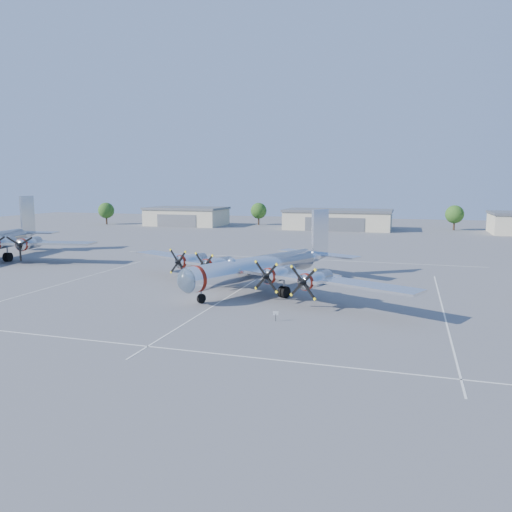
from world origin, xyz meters
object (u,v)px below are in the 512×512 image
(hangar_west, at_px, (187,216))
(tree_west, at_px, (259,211))
(hangar_center, at_px, (338,219))
(info_placard, at_px, (276,314))
(tree_east, at_px, (455,214))
(main_bomber_b29, at_px, (262,289))
(tree_far_west, at_px, (106,210))

(hangar_west, xyz_separation_m, tree_west, (20.00, 8.04, 1.51))
(tree_west, bearing_deg, hangar_center, -17.82)
(info_placard, bearing_deg, hangar_west, 101.69)
(tree_east, height_order, main_bomber_b29, tree_east)
(hangar_center, distance_m, info_placard, 94.65)
(hangar_center, distance_m, tree_far_west, 70.13)
(main_bomber_b29, xyz_separation_m, info_placard, (5.07, -12.82, 0.64))
(hangar_west, relative_size, hangar_center, 0.79)
(tree_west, bearing_deg, tree_east, -2.08)
(hangar_center, xyz_separation_m, main_bomber_b29, (2.36, -81.52, -2.71))
(main_bomber_b29, height_order, info_placard, main_bomber_b29)
(tree_west, xyz_separation_m, info_placard, (32.44, -102.38, -3.58))
(main_bomber_b29, bearing_deg, hangar_west, 145.07)
(tree_east, relative_size, main_bomber_b29, 0.17)
(hangar_west, distance_m, tree_east, 75.26)
(hangar_center, bearing_deg, tree_far_west, -176.76)
(hangar_center, height_order, tree_west, tree_west)
(hangar_west, bearing_deg, tree_west, 21.89)
(hangar_center, xyz_separation_m, tree_east, (30.00, 6.04, 1.51))
(hangar_west, height_order, info_placard, hangar_west)
(hangar_center, distance_m, main_bomber_b29, 81.60)
(main_bomber_b29, relative_size, info_placard, 44.11)
(hangar_center, height_order, tree_far_west, tree_far_west)
(hangar_center, distance_m, tree_east, 30.64)
(hangar_center, relative_size, tree_far_west, 4.31)
(tree_far_west, bearing_deg, hangar_west, 9.01)
(hangar_west, xyz_separation_m, main_bomber_b29, (47.36, -81.52, -2.71))
(tree_far_west, bearing_deg, tree_east, 5.71)
(hangar_center, bearing_deg, info_placard, -85.49)
(hangar_center, height_order, info_placard, hangar_center)
(main_bomber_b29, bearing_deg, tree_east, 97.39)
(hangar_west, height_order, main_bomber_b29, hangar_west)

